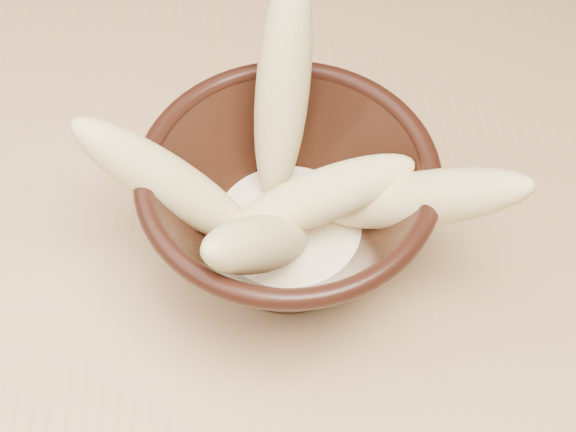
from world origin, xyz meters
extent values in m
cube|color=tan|center=(0.00, 0.00, 0.73)|extent=(1.20, 0.80, 0.04)
cylinder|color=black|center=(-0.14, 0.02, 0.76)|extent=(0.08, 0.08, 0.01)
cylinder|color=black|center=(-0.14, 0.02, 0.77)|extent=(0.08, 0.08, 0.01)
torus|color=black|center=(-0.14, 0.02, 0.84)|extent=(0.18, 0.18, 0.01)
cylinder|color=#FFF0CD|center=(-0.14, 0.02, 0.78)|extent=(0.10, 0.10, 0.01)
ellipsoid|color=#D9C980|center=(-0.14, 0.08, 0.86)|extent=(0.06, 0.10, 0.16)
ellipsoid|color=#D9C980|center=(-0.21, 0.02, 0.84)|extent=(0.13, 0.06, 0.12)
ellipsoid|color=#D9C980|center=(-0.06, 0.01, 0.83)|extent=(0.14, 0.09, 0.12)
ellipsoid|color=#D9C980|center=(-0.12, 0.02, 0.82)|extent=(0.13, 0.05, 0.07)
ellipsoid|color=#D9C980|center=(-0.16, -0.02, 0.83)|extent=(0.09, 0.11, 0.11)
camera|label=1|loc=(-0.15, -0.27, 1.22)|focal=50.00mm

